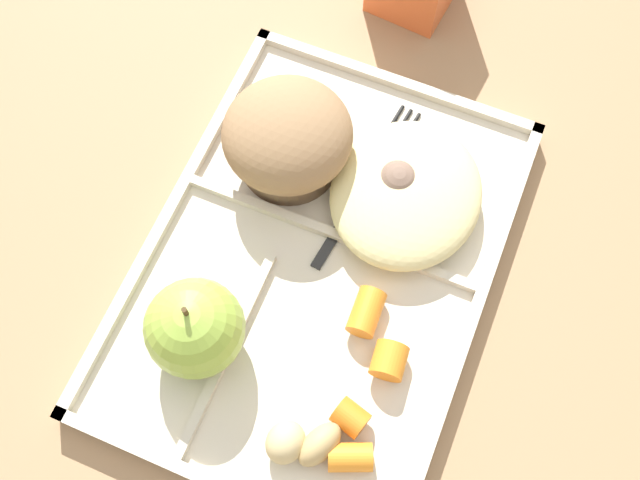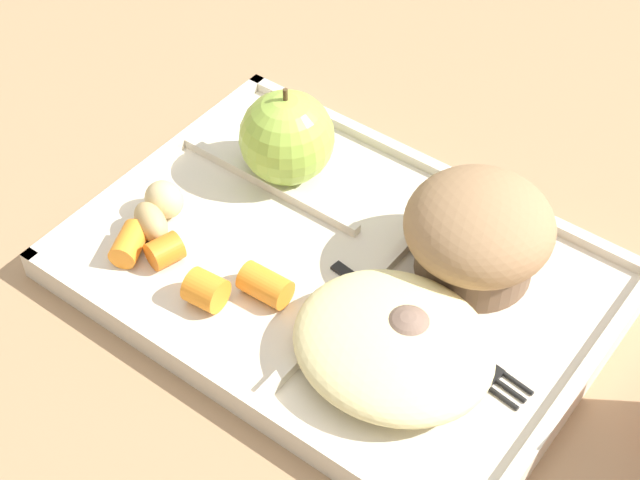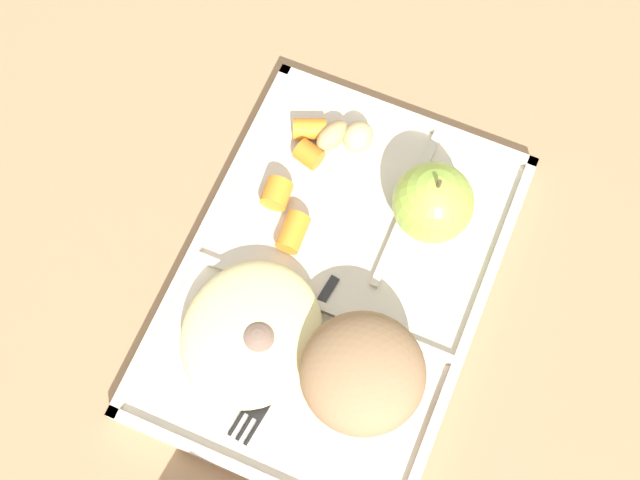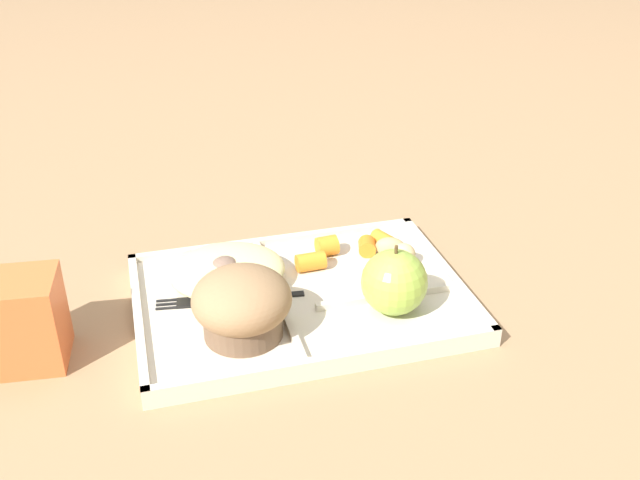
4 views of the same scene
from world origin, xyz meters
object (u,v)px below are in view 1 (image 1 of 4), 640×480
object	(u,v)px
lunch_tray	(317,266)
bran_muffin	(288,139)
green_apple	(195,328)
plastic_fork	(372,174)

from	to	relation	value
lunch_tray	bran_muffin	size ratio (longest dim) A/B	3.58
lunch_tray	green_apple	xyz separation A→B (m)	(-0.09, 0.05, 0.04)
bran_muffin	plastic_fork	distance (m)	0.08
bran_muffin	green_apple	bearing A→B (deg)	-180.00
bran_muffin	plastic_fork	xyz separation A→B (m)	(0.01, -0.07, -0.03)
lunch_tray	bran_muffin	xyz separation A→B (m)	(0.07, 0.05, 0.04)
green_apple	bran_muffin	distance (m)	0.16
green_apple	plastic_fork	bearing A→B (deg)	-20.71
lunch_tray	bran_muffin	world-z (taller)	bran_muffin
green_apple	bran_muffin	bearing A→B (deg)	0.00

